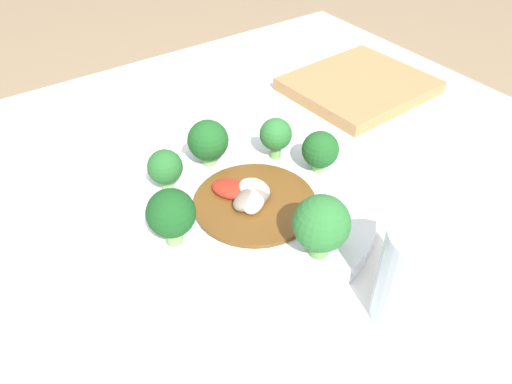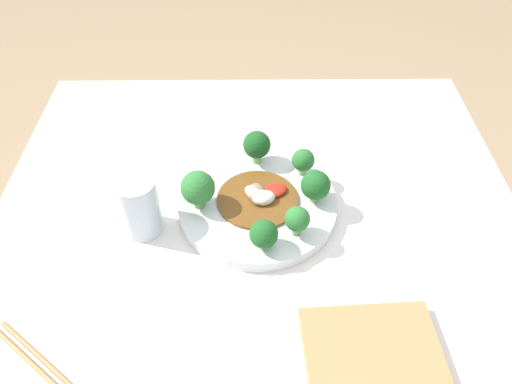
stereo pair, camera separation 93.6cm
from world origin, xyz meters
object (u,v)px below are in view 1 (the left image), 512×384
broccoli_southwest (276,135)px  broccoli_south (208,141)px  broccoli_north (321,224)px  broccoli_east (173,216)px  broccoli_west (320,150)px  drinking_glass (412,279)px  broccoli_southeast (165,168)px  plate (256,213)px  stirfry_center (253,199)px  cutting_board (359,86)px

broccoli_southwest → broccoli_south: bearing=-25.4°
broccoli_south → broccoli_north: size_ratio=0.84×
broccoli_east → broccoli_south: bearing=-134.9°
broccoli_southwest → broccoli_west: bearing=117.1°
broccoli_east → drinking_glass: size_ratio=0.61×
broccoli_southwest → broccoli_north: size_ratio=0.77×
broccoli_southwest → broccoli_southeast: (0.14, -0.02, -0.00)m
plate → broccoli_southeast: size_ratio=5.25×
plate → broccoli_southeast: (0.07, -0.08, 0.04)m
stirfry_center → broccoli_southeast: bearing=-50.3°
broccoli_east → drinking_glass: 0.23m
plate → broccoli_southeast: broccoli_southeast is taller
plate → cutting_board: 0.35m
broccoli_southeast → broccoli_southwest: bearing=171.8°
broccoli_east → plate: bearing=-179.5°
broccoli_south → drinking_glass: drinking_glass is taller
plate → broccoli_west: 0.11m
plate → broccoli_east: (0.10, 0.00, 0.05)m
drinking_glass → cutting_board: (-0.27, -0.34, -0.04)m
broccoli_west → drinking_glass: (0.06, 0.20, 0.00)m
broccoli_north → stirfry_center: (0.01, -0.10, -0.03)m
broccoli_west → broccoli_north: (0.09, 0.11, 0.01)m
drinking_glass → cutting_board: drinking_glass is taller
broccoli_southeast → broccoli_east: (0.03, 0.09, 0.01)m
broccoli_southeast → stirfry_center: broccoli_southeast is taller
broccoli_southwest → broccoli_north: bearing=68.1°
broccoli_south → stirfry_center: broccoli_south is taller
broccoli_southeast → drinking_glass: size_ratio=0.49×
plate → stirfry_center: size_ratio=1.97×
broccoli_southeast → broccoli_east: size_ratio=0.80×
broccoli_west → broccoli_south: bearing=-40.9°
broccoli_north → cutting_board: broccoli_north is taller
broccoli_south → drinking_glass: 0.29m
broccoli_southwest → broccoli_east: 0.19m
broccoli_southwest → drinking_glass: size_ratio=0.51×
drinking_glass → stirfry_center: bearing=-78.7°
broccoli_southwest → cutting_board: (-0.24, -0.09, -0.04)m
plate → broccoli_southwest: bearing=-139.4°
broccoli_north → stirfry_center: size_ratio=0.50×
broccoli_north → drinking_glass: 0.10m
plate → broccoli_west: broccoli_west is taller
broccoli_south → broccoli_southeast: size_ratio=1.13×
stirfry_center → drinking_glass: bearing=101.3°
broccoli_west → cutting_board: broccoli_west is taller
plate → broccoli_southwest: 0.11m
broccoli_southeast → broccoli_south: bearing=-166.8°
plate → broccoli_south: (0.00, -0.10, 0.04)m
plate → broccoli_east: size_ratio=4.22×
plate → cutting_board: (-0.31, -0.16, -0.00)m
broccoli_west → broccoli_north: bearing=49.5°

